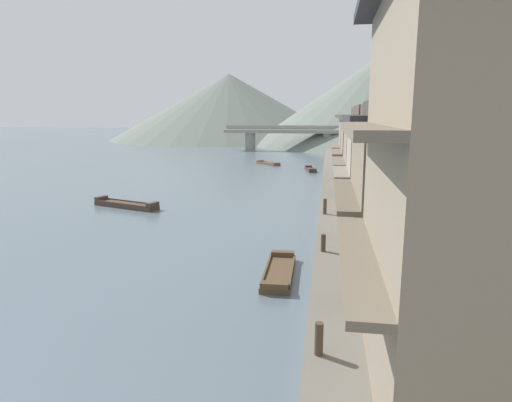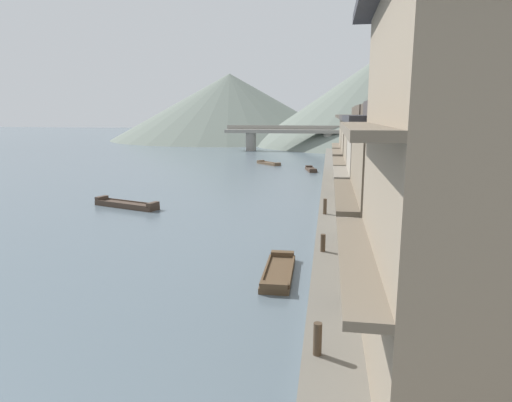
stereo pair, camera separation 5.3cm
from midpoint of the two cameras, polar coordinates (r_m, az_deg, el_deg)
name	(u,v)px [view 2 (the right image)]	position (r m, az deg, el deg)	size (l,w,h in m)	color
riverbank_right	(453,201)	(33.52, 23.90, -0.03)	(18.00, 110.00, 0.81)	#6B665B
boat_moored_nearest	(127,205)	(31.89, -16.18, -0.45)	(5.11, 2.65, 0.56)	#423328
boat_moored_second	(311,170)	(50.80, 7.07, 4.02)	(1.54, 3.67, 0.43)	#423328
boat_moored_third	(279,272)	(17.90, 2.99, -9.07)	(1.19, 4.06, 0.42)	brown
boat_moored_far	(269,163)	(56.89, 1.65, 4.83)	(3.44, 3.59, 0.40)	brown
house_waterfront_nearest	(508,178)	(9.72, 29.67, 2.61)	(6.00, 7.30, 8.74)	gray
house_waterfront_second	(413,185)	(16.83, 19.48, 1.94)	(5.21, 7.69, 6.14)	#7F705B
house_waterfront_tall	(389,165)	(22.92, 16.74, 4.42)	(5.15, 5.53, 6.14)	gray
house_waterfront_narrow	(388,156)	(28.29, 16.59, 5.58)	(6.35, 6.15, 6.14)	gray
house_waterfront_far	(375,147)	(35.11, 15.00, 6.63)	(6.09, 6.40, 6.14)	gray
house_waterfront_end	(371,142)	(42.10, 14.55, 7.31)	(6.77, 7.61, 6.14)	gray
mooring_post_dock_near	(317,339)	(10.84, 8.01, -17.06)	(0.20, 0.20, 0.78)	#473828
mooring_post_dock_mid	(323,243)	(18.33, 8.63, -5.31)	(0.20, 0.20, 0.72)	#473828
mooring_post_dock_far	(325,206)	(25.10, 8.86, -0.69)	(0.20, 0.20, 0.87)	#473828
stone_bridge	(289,135)	(78.17, 4.30, 8.44)	(22.44, 2.40, 4.37)	gray
hill_far_west	(230,107)	(116.17, -3.35, 11.95)	(59.42, 59.42, 16.32)	slate
hill_far_centre	(390,97)	(99.81, 16.82, 12.65)	(58.68, 58.68, 19.79)	slate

